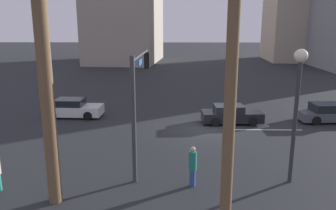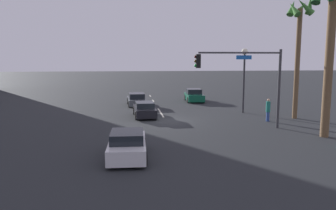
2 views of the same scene
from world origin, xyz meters
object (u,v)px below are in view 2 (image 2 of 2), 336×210
at_px(streetlamp, 244,68).
at_px(palm_tree_1, 331,27).
at_px(car_1, 137,100).
at_px(car_3, 194,96).
at_px(pedestrian_1, 268,109).
at_px(car_2, 145,110).
at_px(traffic_signal, 249,74).
at_px(car_0, 127,145).
at_px(palm_tree_0, 299,31).

height_order(streetlamp, palm_tree_1, palm_tree_1).
relative_size(car_1, car_3, 1.10).
bearing_deg(streetlamp, pedestrian_1, 6.39).
height_order(car_2, traffic_signal, traffic_signal).
bearing_deg(car_3, car_0, -19.94).
relative_size(car_1, traffic_signal, 0.75).
bearing_deg(car_3, streetlamp, 18.24).
height_order(car_1, palm_tree_0, palm_tree_0).
bearing_deg(streetlamp, car_3, -161.76).
distance_m(car_3, palm_tree_0, 15.07).
bearing_deg(car_0, palm_tree_1, 103.10).
height_order(car_2, streetlamp, streetlamp).
xyz_separation_m(car_2, traffic_signal, (5.76, 7.05, 3.30)).
height_order(car_0, car_3, car_3).
bearing_deg(traffic_signal, car_1, -149.78).
xyz_separation_m(car_2, palm_tree_0, (2.29, 12.49, 6.63)).
bearing_deg(palm_tree_1, car_0, -76.90).
relative_size(car_2, palm_tree_1, 0.42).
xyz_separation_m(car_3, pedestrian_1, (13.07, 3.35, 0.30)).
bearing_deg(streetlamp, car_0, -39.69).
xyz_separation_m(car_2, palm_tree_1, (8.85, 11.04, 6.27)).
relative_size(car_3, pedestrian_1, 2.34).
distance_m(car_2, car_3, 11.68).
bearing_deg(car_0, car_2, 172.83).
xyz_separation_m(car_2, streetlamp, (-1.12, 9.21, 3.55)).
xyz_separation_m(car_2, car_3, (-9.80, 6.34, 0.06)).
distance_m(car_1, palm_tree_1, 20.72).
xyz_separation_m(car_0, car_3, (-21.56, 7.82, 0.02)).
xyz_separation_m(car_0, pedestrian_1, (-8.49, 11.18, 0.32)).
bearing_deg(pedestrian_1, palm_tree_1, 13.53).
bearing_deg(palm_tree_0, streetlamp, -136.02).
distance_m(car_3, traffic_signal, 15.91).
xyz_separation_m(car_0, streetlamp, (-12.88, 10.69, 3.52)).
relative_size(car_1, pedestrian_1, 2.57).
bearing_deg(palm_tree_0, car_3, -153.05).
bearing_deg(pedestrian_1, traffic_signal, -46.71).
distance_m(traffic_signal, palm_tree_1, 5.85).
relative_size(car_0, palm_tree_1, 0.43).
relative_size(car_0, traffic_signal, 0.70).
bearing_deg(palm_tree_1, palm_tree_0, 167.52).
relative_size(car_2, streetlamp, 0.73).
bearing_deg(palm_tree_1, car_1, -144.29).
bearing_deg(palm_tree_0, palm_tree_1, -12.48).
relative_size(traffic_signal, pedestrian_1, 3.44).
bearing_deg(car_0, car_1, 177.00).
relative_size(car_1, car_2, 1.09).
relative_size(car_0, car_2, 1.01).
distance_m(car_3, palm_tree_1, 20.21).
bearing_deg(car_3, pedestrian_1, 14.39).
bearing_deg(palm_tree_1, pedestrian_1, -166.47).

